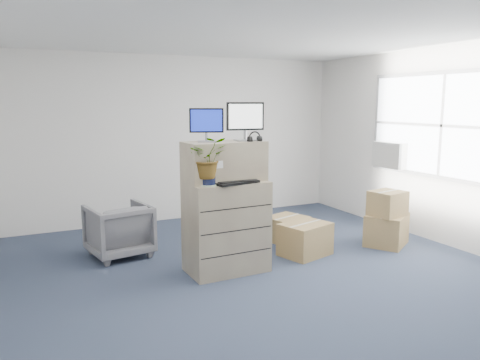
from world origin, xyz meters
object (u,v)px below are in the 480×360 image
at_px(keyboard, 236,182).
at_px(monitor_right, 245,119).
at_px(filing_cabinet_lower, 226,227).
at_px(monitor_left, 206,123).
at_px(office_chair, 119,227).
at_px(potted_plant, 208,163).
at_px(water_bottle, 228,171).

bearing_deg(keyboard, monitor_right, 31.94).
distance_m(filing_cabinet_lower, monitor_right, 1.30).
height_order(monitor_left, office_chair, monitor_left).
height_order(keyboard, potted_plant, potted_plant).
bearing_deg(filing_cabinet_lower, monitor_right, 3.62).
bearing_deg(monitor_right, keyboard, -130.64).
bearing_deg(potted_plant, monitor_right, 18.21).
relative_size(monitor_right, water_bottle, 1.91).
relative_size(monitor_left, water_bottle, 1.61).
bearing_deg(potted_plant, water_bottle, 28.87).
bearing_deg(potted_plant, monitor_left, 70.72).
relative_size(monitor_left, office_chair, 0.51).
xyz_separation_m(monitor_left, office_chair, (-0.85, 1.06, -1.40)).
height_order(water_bottle, office_chair, water_bottle).
distance_m(potted_plant, office_chair, 1.79).
bearing_deg(office_chair, potted_plant, 110.76).
xyz_separation_m(monitor_left, monitor_right, (0.47, -0.05, 0.04)).
xyz_separation_m(monitor_left, keyboard, (0.26, -0.25, -0.67)).
distance_m(monitor_right, keyboard, 0.77).
bearing_deg(water_bottle, filing_cabinet_lower, -148.56).
bearing_deg(office_chair, filing_cabinet_lower, 123.15).
height_order(filing_cabinet_lower, monitor_right, monitor_right).
relative_size(filing_cabinet_lower, monitor_right, 2.38).
xyz_separation_m(keyboard, office_chair, (-1.11, 1.31, -0.73)).
xyz_separation_m(filing_cabinet_lower, monitor_right, (0.26, 0.02, 1.28)).
xyz_separation_m(filing_cabinet_lower, potted_plant, (-0.29, -0.16, 0.80)).
distance_m(monitor_right, office_chair, 2.25).
bearing_deg(monitor_left, potted_plant, -88.79).
distance_m(keyboard, water_bottle, 0.23).
distance_m(filing_cabinet_lower, office_chair, 1.56).
xyz_separation_m(potted_plant, office_chair, (-0.77, 1.29, -0.97)).
xyz_separation_m(filing_cabinet_lower, keyboard, (0.05, -0.18, 0.56)).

